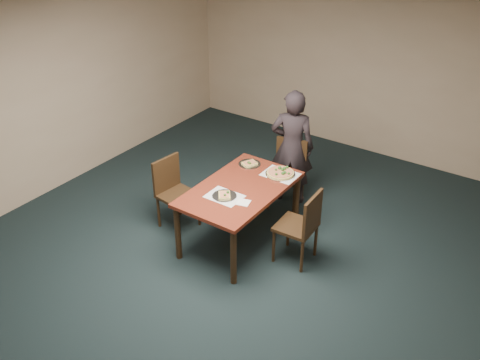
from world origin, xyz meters
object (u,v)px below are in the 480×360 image
Objects in this scene: diner at (292,147)px; pizza_pan at (281,173)px; chair_far at (288,169)px; slice_plate_far at (250,164)px; dining_table at (240,194)px; chair_left at (173,189)px; chair_right at (302,224)px; slice_plate_near at (225,195)px.

diner is 0.68m from pizza_pan.
chair_far is 0.65m from slice_plate_far.
chair_far is 0.29m from diner.
dining_table is 1.09m from chair_far.
dining_table is 1.65× the size of chair_far.
dining_table is 4.12× the size of pizza_pan.
chair_left is at bearing 35.81° from diner.
pizza_pan reaches higher than dining_table.
chair_left is (-0.89, -0.18, -0.14)m from dining_table.
dining_table is at bearing 68.63° from diner.
slice_plate_far is (-1.02, 0.46, 0.25)m from chair_right.
dining_table is at bearing -103.44° from chair_far.
pizza_pan is (1.12, 0.71, 0.26)m from chair_left.
dining_table is 0.82m from chair_right.
chair_right is 0.58× the size of diner.
slice_plate_near reaches higher than slice_plate_far.
diner reaches higher than slice_plate_near.
diner is (0.91, 1.35, 0.28)m from chair_left.
chair_far reaches higher than dining_table.
dining_table is 0.58m from slice_plate_far.
dining_table is 0.92m from chair_left.
diner reaches higher than pizza_pan.
dining_table is 0.95× the size of diner.
dining_table is at bearing -87.67° from chair_right.
slice_plate_far reaches higher than dining_table.
diner is at bearing -147.35° from chair_right.
chair_left reaches higher than pizza_pan.
chair_right is at bearing 4.85° from dining_table.
pizza_pan reaches higher than slice_plate_near.
chair_left is 1.00× the size of chair_right.
pizza_pan is 1.30× the size of slice_plate_near.
chair_far is 1.36m from slice_plate_near.
chair_left is at bearing -133.45° from slice_plate_far.
chair_far is 0.64m from pizza_pan.
chair_right reaches higher than slice_plate_far.
dining_table is 1.65× the size of chair_right.
pizza_pan reaches higher than slice_plate_far.
dining_table is at bearing -113.66° from pizza_pan.
slice_plate_near is (-0.26, -0.79, -0.01)m from pizza_pan.
pizza_pan is (0.20, -0.55, 0.26)m from chair_far.
chair_left is 0.90m from slice_plate_near.
dining_table is 0.29m from slice_plate_near.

